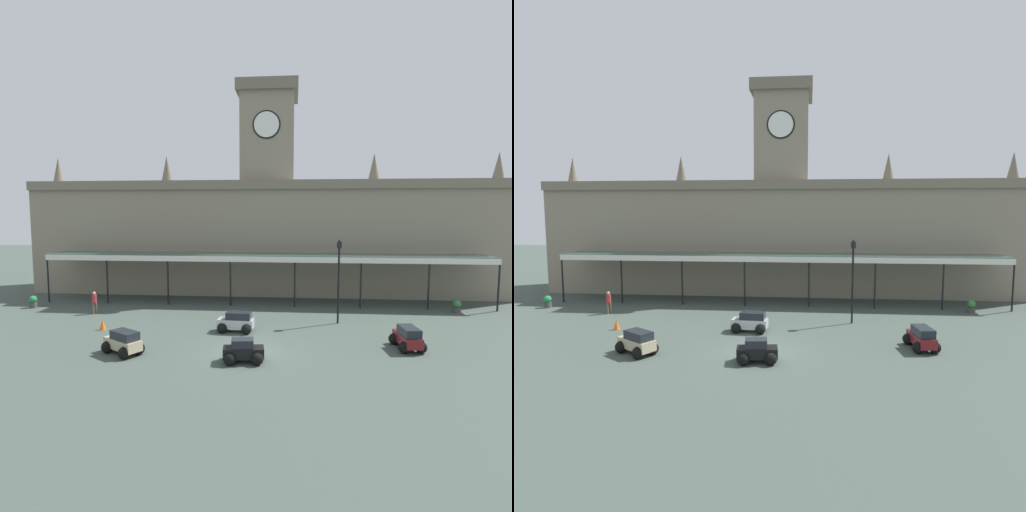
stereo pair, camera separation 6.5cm
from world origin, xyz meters
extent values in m
plane|color=#404D45|center=(0.00, 0.00, 0.00)|extent=(140.00, 140.00, 0.00)
cube|color=gray|center=(0.00, 18.11, 5.17)|extent=(43.50, 6.67, 10.34)
cube|color=#756C5B|center=(0.00, 14.63, 9.94)|extent=(43.50, 0.30, 0.80)
cube|color=gray|center=(0.00, 18.11, 14.25)|extent=(4.80, 4.80, 7.83)
cube|color=#6E6655|center=(0.00, 18.11, 18.67)|extent=(5.50, 5.50, 1.00)
cylinder|color=white|center=(0.00, 15.65, 15.19)|extent=(2.20, 0.12, 2.20)
cylinder|color=black|center=(0.00, 15.69, 15.19)|extent=(2.46, 0.06, 2.46)
cone|color=#675F50|center=(-20.75, 18.11, 11.64)|extent=(1.10, 1.10, 2.60)
cone|color=#675F50|center=(-9.79, 18.11, 11.64)|extent=(1.10, 1.10, 2.60)
cone|color=#675F50|center=(9.79, 18.11, 11.64)|extent=(1.10, 1.10, 2.60)
cone|color=#675F50|center=(20.75, 18.11, 11.64)|extent=(1.10, 1.10, 2.60)
cube|color=#38564C|center=(0.00, 12.58, 4.02)|extent=(36.06, 3.20, 0.16)
cube|color=silver|center=(0.00, 10.98, 3.82)|extent=(36.06, 0.12, 0.44)
cylinder|color=black|center=(-18.03, 11.13, 1.97)|extent=(0.14, 0.14, 3.94)
cylinder|color=black|center=(-12.88, 11.13, 1.97)|extent=(0.14, 0.14, 3.94)
cylinder|color=black|center=(-7.73, 11.13, 1.97)|extent=(0.14, 0.14, 3.94)
cylinder|color=black|center=(-2.58, 11.13, 1.97)|extent=(0.14, 0.14, 3.94)
cylinder|color=black|center=(2.58, 11.13, 1.97)|extent=(0.14, 0.14, 3.94)
cylinder|color=black|center=(7.73, 11.13, 1.97)|extent=(0.14, 0.14, 3.94)
cylinder|color=black|center=(12.88, 11.13, 1.97)|extent=(0.14, 0.14, 3.94)
cylinder|color=black|center=(18.03, 11.13, 1.97)|extent=(0.14, 0.14, 3.94)
cube|color=tan|center=(-6.55, -0.75, 0.54)|extent=(2.38, 1.98, 0.55)
cube|color=#1E232B|center=(-6.38, -0.86, 1.05)|extent=(1.75, 1.54, 0.45)
sphere|color=black|center=(-7.45, -0.71, 0.32)|extent=(0.64, 0.64, 0.64)
sphere|color=black|center=(-6.96, 0.05, 0.32)|extent=(0.64, 0.64, 0.64)
sphere|color=black|center=(-6.15, -1.55, 0.32)|extent=(0.64, 0.64, 0.64)
sphere|color=black|center=(-5.66, -0.79, 0.32)|extent=(0.64, 0.64, 0.64)
cube|color=maroon|center=(8.78, 1.46, 0.54)|extent=(1.15, 2.34, 0.55)
cube|color=#1E232B|center=(8.80, 1.27, 1.05)|extent=(1.00, 1.63, 0.45)
sphere|color=black|center=(8.24, 2.18, 0.32)|extent=(0.64, 0.64, 0.64)
sphere|color=black|center=(9.14, 2.29, 0.32)|extent=(0.64, 0.64, 0.64)
sphere|color=black|center=(8.42, 0.64, 0.32)|extent=(0.64, 0.64, 0.64)
sphere|color=black|center=(9.31, 0.75, 0.32)|extent=(0.64, 0.64, 0.64)
cube|color=black|center=(0.01, -1.41, 0.52)|extent=(2.14, 1.11, 0.50)
cube|color=#1E232B|center=(-0.04, -1.42, 0.98)|extent=(1.18, 0.92, 0.42)
sphere|color=black|center=(0.63, -0.90, 0.32)|extent=(0.64, 0.64, 0.64)
sphere|color=black|center=(0.73, -1.77, 0.32)|extent=(0.64, 0.64, 0.64)
sphere|color=black|center=(-0.71, -1.05, 0.32)|extent=(0.64, 0.64, 0.64)
sphere|color=black|center=(-0.61, -1.93, 0.32)|extent=(0.64, 0.64, 0.64)
cube|color=#B2B5BA|center=(-1.13, 3.87, 0.54)|extent=(2.31, 1.06, 0.55)
cube|color=#1E232B|center=(-0.93, 3.86, 1.05)|extent=(1.61, 0.94, 0.45)
sphere|color=black|center=(-1.94, 3.48, 0.32)|extent=(0.64, 0.64, 0.64)
sphere|color=black|center=(-1.87, 4.38, 0.32)|extent=(0.64, 0.64, 0.64)
sphere|color=black|center=(-0.39, 3.37, 0.32)|extent=(0.64, 0.64, 0.64)
sphere|color=black|center=(-0.33, 4.27, 0.32)|extent=(0.64, 0.64, 0.64)
cylinder|color=brown|center=(-12.19, 7.65, 0.41)|extent=(0.17, 0.17, 0.82)
cylinder|color=brown|center=(-12.32, 7.47, 0.41)|extent=(0.17, 0.17, 0.82)
cylinder|color=#A52D33|center=(-12.25, 7.56, 1.13)|extent=(0.34, 0.34, 0.62)
sphere|color=tan|center=(-12.25, 7.56, 1.55)|extent=(0.23, 0.23, 0.23)
cylinder|color=black|center=(5.51, 6.49, 2.57)|extent=(0.13, 0.13, 5.13)
cube|color=black|center=(5.51, 6.49, 5.35)|extent=(0.30, 0.30, 0.44)
sphere|color=black|center=(5.51, 6.49, 5.63)|extent=(0.14, 0.14, 0.14)
cone|color=orange|center=(-9.72, 3.52, 0.35)|extent=(0.40, 0.40, 0.70)
cylinder|color=#47423D|center=(-18.06, 9.03, 0.21)|extent=(0.56, 0.56, 0.42)
sphere|color=#24783F|center=(-18.06, 9.03, 0.66)|extent=(0.60, 0.60, 0.60)
cylinder|color=#47423D|center=(14.77, 10.39, 0.21)|extent=(0.56, 0.56, 0.42)
sphere|color=#317637|center=(14.77, 10.39, 0.66)|extent=(0.60, 0.60, 0.60)
camera|label=1|loc=(2.47, -21.47, 7.47)|focal=29.07mm
camera|label=2|loc=(2.53, -21.46, 7.47)|focal=29.07mm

